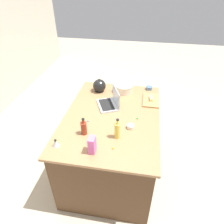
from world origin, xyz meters
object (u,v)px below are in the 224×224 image
Objects in this scene: kettle at (99,86)px; cutting_board at (151,100)px; bottle_oil at (117,130)px; mixing_bowl_large at (124,88)px; bottle_soy at (84,128)px; kitchen_timer at (56,143)px; candy_bag at (92,145)px; butter_stick_left at (151,98)px; ramekin_medium at (149,88)px; laptop at (110,102)px; ramekin_small at (131,127)px.

kettle is 0.74m from cutting_board.
bottle_oil reaches higher than kettle.
kettle is (-0.04, 0.34, 0.02)m from mixing_bowl_large.
bottle_oil is at bearing -156.68° from kettle.
bottle_soy reaches higher than kitchen_timer.
candy_bag is (-1.15, -0.19, 0.01)m from kettle.
ramekin_medium is at bearing 6.17° from butter_stick_left.
kitchen_timer is at bearing 153.77° from laptop.
kitchen_timer is at bearing 156.24° from mixing_bowl_large.
ramekin_medium reaches higher than cutting_board.
kettle is 2.77× the size of kitchen_timer.
butter_stick_left is 1.43× the size of kitchen_timer.
ramekin_medium is at bearing -70.25° from mixing_bowl_large.
kettle is at bearing 78.47° from cutting_board.
laptop reaches higher than ramekin_small.
bottle_oil reaches higher than ramekin_small.
mixing_bowl_large is 1.50× the size of candy_bag.
cutting_board is (-0.15, -0.72, -0.07)m from kettle.
ramekin_small is (-0.60, 0.21, -0.02)m from butter_stick_left.
bottle_soy is at bearing 90.73° from bottle_oil.
bottle_oil reaches higher than laptop.
bottle_soy reaches higher than mixing_bowl_large.
mixing_bowl_large is 2.93× the size of ramekin_medium.
bottle_oil reaches higher than kitchen_timer.
bottle_soy is at bearing 110.37° from ramekin_small.
kettle is 0.90m from ramekin_small.
bottle_soy is 1.25m from ramekin_medium.
candy_bag is at bearing -91.83° from kitchen_timer.
ramekin_small is at bearing 161.15° from butter_stick_left.
ramekin_small is at bearing -167.40° from mixing_bowl_large.
bottle_oil is at bearing -162.78° from laptop.
mixing_bowl_large is 0.42m from cutting_board.
bottle_soy reaches higher than cutting_board.
mixing_bowl_large is 0.80m from ramekin_small.
cutting_board is at bearing -41.36° from bottle_soy.
kettle reaches higher than ramekin_medium.
kettle is 1.16m from candy_bag.
mixing_bowl_large is 0.99m from bottle_soy.
kitchen_timer is at bearing 171.06° from kettle.
kitchen_timer is (-0.80, 0.39, -0.01)m from laptop.
butter_stick_left reaches higher than ramekin_medium.
candy_bag reaches higher than ramekin_small.
mixing_bowl_large is at bearing -18.17° from laptop.
mixing_bowl_large is at bearing 64.14° from cutting_board.
kitchen_timer is at bearing 111.74° from bottle_oil.
mixing_bowl_large is 0.42m from butter_stick_left.
candy_bag is (-0.01, -0.37, 0.05)m from kitchen_timer.
butter_stick_left is 1.14m from candy_bag.
bottle_oil is 0.99m from kettle.
laptop reaches higher than butter_stick_left.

